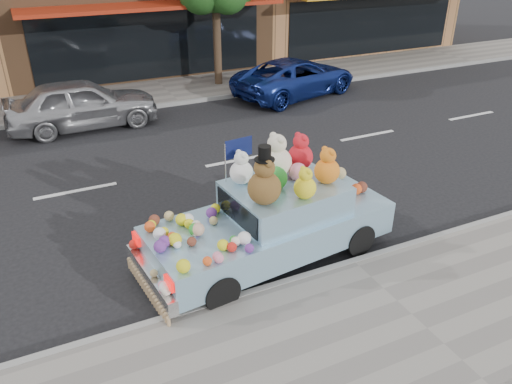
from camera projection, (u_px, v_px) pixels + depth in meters
ground at (239, 160)px, 12.72m from camera, size 120.00×120.00×0.00m
near_sidewalk at (411, 317)px, 7.49m from camera, size 60.00×3.00×0.12m
far_sidewalk at (167, 91)px, 17.89m from camera, size 60.00×3.00×0.12m
near_kerb at (353, 263)px, 8.69m from camera, size 60.00×0.12×0.13m
far_kerb at (179, 103)px, 16.69m from camera, size 60.00×0.12×0.13m
car_silver at (82, 104)px, 14.48m from camera, size 4.29×1.78×1.45m
car_blue at (296, 77)px, 17.39m from camera, size 5.04×3.29×1.29m
art_car at (271, 217)px, 8.65m from camera, size 4.65×2.23×2.33m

